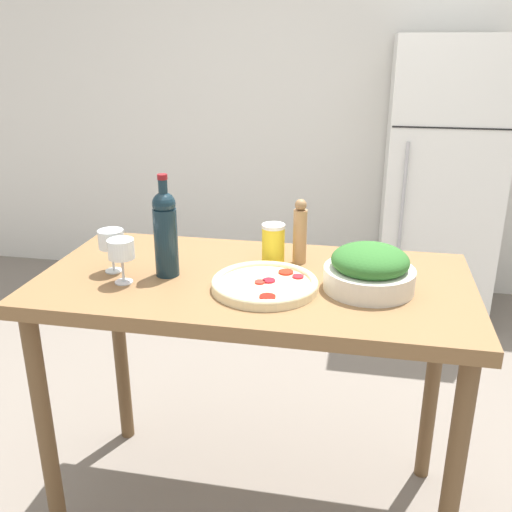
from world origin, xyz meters
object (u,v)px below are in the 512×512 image
wine_bottle (165,231)px  homemade_pizza (265,284)px  wine_glass_far (111,241)px  pepper_mill (300,232)px  refrigerator (439,183)px  salad_bowl (369,270)px  wine_glass_near (121,251)px  salt_canister (273,243)px

wine_bottle → homemade_pizza: (0.33, -0.05, -0.13)m
homemade_pizza → wine_bottle: bearing=171.1°
wine_glass_far → pepper_mill: 0.62m
refrigerator → homemade_pizza: refrigerator is taller
refrigerator → salad_bowl: 1.95m
refrigerator → wine_bottle: refrigerator is taller
homemade_pizza → wine_glass_far: bearing=174.9°
wine_glass_far → wine_glass_near: bearing=-49.3°
wine_bottle → pepper_mill: size_ratio=1.48×
refrigerator → wine_glass_near: (-1.16, -2.00, 0.19)m
wine_glass_near → salt_canister: size_ratio=1.05×
refrigerator → homemade_pizza: (-0.72, -1.97, 0.10)m
refrigerator → wine_glass_far: refrigerator is taller
wine_bottle → wine_glass_near: wine_bottle is taller
wine_bottle → wine_glass_far: size_ratio=2.33×
wine_glass_far → homemade_pizza: 0.53m
homemade_pizza → salt_canister: size_ratio=2.42×
wine_glass_far → salad_bowl: size_ratio=0.52×
wine_glass_far → pepper_mill: bearing=18.7°
refrigerator → wine_bottle: bearing=-118.7°
wine_bottle → wine_glass_near: (-0.11, -0.09, -0.04)m
salad_bowl → salt_canister: 0.37m
wine_bottle → homemade_pizza: wine_bottle is taller
pepper_mill → salad_bowl: size_ratio=0.81×
homemade_pizza → salt_canister: bearing=93.3°
wine_glass_far → salad_bowl: (0.83, 0.02, -0.04)m
pepper_mill → salad_bowl: (0.24, -0.18, -0.04)m
salad_bowl → homemade_pizza: salad_bowl is taller
wine_glass_far → salad_bowl: same height
wine_glass_near → homemade_pizza: wine_glass_near is taller
refrigerator → wine_bottle: size_ratio=5.09×
salt_canister → wine_bottle: bearing=-150.1°
wine_glass_near → wine_glass_far: same height
refrigerator → wine_glass_far: 2.29m
wine_glass_far → salt_canister: wine_glass_far is taller
pepper_mill → salt_canister: size_ratio=1.66×
refrigerator → pepper_mill: (-0.64, -1.72, 0.19)m
pepper_mill → salad_bowl: 0.30m
homemade_pizza → salt_canister: (-0.01, 0.23, 0.05)m
wine_bottle → pepper_mill: bearing=25.6°
wine_bottle → homemade_pizza: 0.36m
refrigerator → salad_bowl: (-0.41, -1.91, 0.15)m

